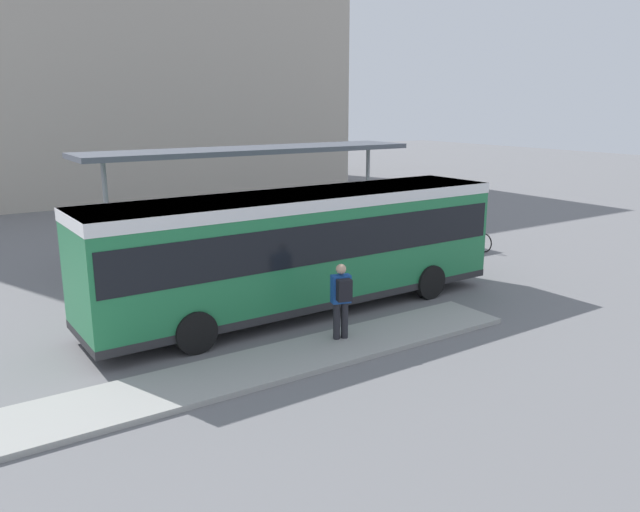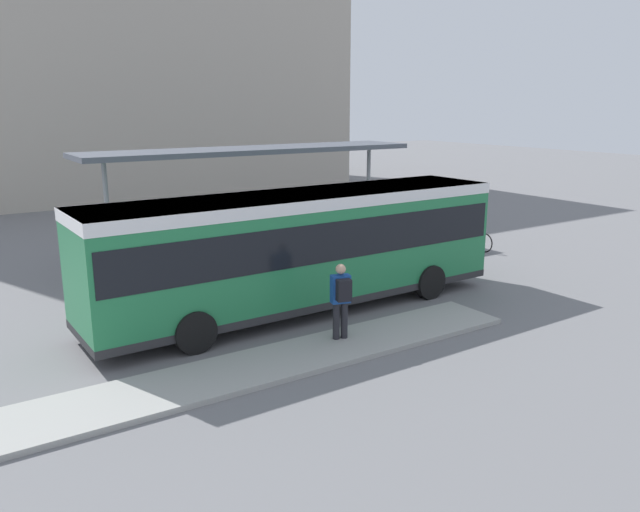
{
  "view_description": "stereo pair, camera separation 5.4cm",
  "coord_description": "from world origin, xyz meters",
  "px_view_note": "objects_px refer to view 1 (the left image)",
  "views": [
    {
      "loc": [
        -8.63,
        -13.86,
        5.52
      ],
      "look_at": [
        0.59,
        0.0,
        1.45
      ],
      "focal_mm": 35.0,
      "sensor_mm": 36.0,
      "label": 1
    },
    {
      "loc": [
        -8.59,
        -13.89,
        5.52
      ],
      "look_at": [
        0.59,
        0.0,
        1.45
      ],
      "focal_mm": 35.0,
      "sensor_mm": 36.0,
      "label": 2
    }
  ],
  "objects_px": {
    "city_bus": "(302,243)",
    "bicycle_red": "(461,237)",
    "bicycle_black": "(450,234)",
    "bicycle_green": "(474,240)",
    "pedestrian_waiting": "(341,297)"
  },
  "relations": [
    {
      "from": "pedestrian_waiting",
      "to": "city_bus",
      "type": "bearing_deg",
      "value": 3.39
    },
    {
      "from": "city_bus",
      "to": "pedestrian_waiting",
      "type": "bearing_deg",
      "value": -102.85
    },
    {
      "from": "city_bus",
      "to": "bicycle_green",
      "type": "xyz_separation_m",
      "value": [
        9.43,
        2.53,
        -1.5
      ]
    },
    {
      "from": "bicycle_green",
      "to": "bicycle_black",
      "type": "relative_size",
      "value": 1.0
    },
    {
      "from": "city_bus",
      "to": "bicycle_green",
      "type": "relative_size",
      "value": 6.66
    },
    {
      "from": "city_bus",
      "to": "bicycle_black",
      "type": "height_order",
      "value": "city_bus"
    },
    {
      "from": "pedestrian_waiting",
      "to": "bicycle_black",
      "type": "bearing_deg",
      "value": -41.76
    },
    {
      "from": "city_bus",
      "to": "bicycle_red",
      "type": "bearing_deg",
      "value": 17.94
    },
    {
      "from": "city_bus",
      "to": "bicycle_red",
      "type": "distance_m",
      "value": 10.12
    },
    {
      "from": "city_bus",
      "to": "bicycle_green",
      "type": "bearing_deg",
      "value": 14.18
    },
    {
      "from": "city_bus",
      "to": "bicycle_red",
      "type": "height_order",
      "value": "city_bus"
    },
    {
      "from": "bicycle_black",
      "to": "bicycle_red",
      "type": "bearing_deg",
      "value": -4.04
    },
    {
      "from": "pedestrian_waiting",
      "to": "bicycle_green",
      "type": "bearing_deg",
      "value": -47.36
    },
    {
      "from": "bicycle_red",
      "to": "bicycle_black",
      "type": "relative_size",
      "value": 0.93
    },
    {
      "from": "bicycle_green",
      "to": "bicycle_black",
      "type": "bearing_deg",
      "value": -6.63
    }
  ]
}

